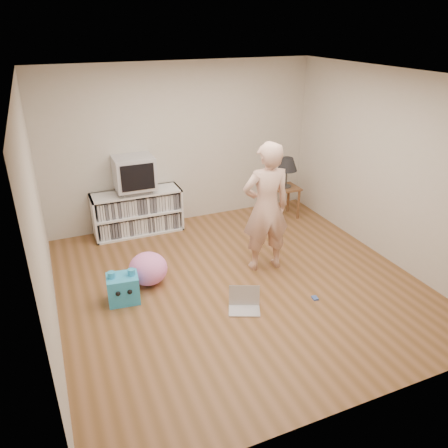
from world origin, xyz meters
TOP-DOWN VIEW (x-y plane):
  - ground at (0.00, 0.00)m, footprint 4.50×4.50m
  - walls at (0.00, 0.00)m, footprint 4.52×4.52m
  - ceiling at (0.00, 0.00)m, footprint 4.50×4.50m
  - media_unit at (-0.86, 2.04)m, footprint 1.40×0.45m
  - dvd_deck at (-0.86, 2.02)m, footprint 0.45×0.35m
  - crt_tv at (-0.86, 2.02)m, footprint 0.60×0.53m
  - side_table at (1.64, 1.65)m, footprint 0.42×0.42m
  - table_lamp at (1.64, 1.65)m, footprint 0.34×0.34m
  - person at (0.50, 0.25)m, footprint 0.70×0.50m
  - laptop at (-0.17, -0.52)m, footprint 0.46×0.42m
  - playing_cards at (0.72, -0.70)m, footprint 0.08×0.10m
  - plush_blue at (-1.47, 0.18)m, footprint 0.40×0.36m
  - plush_pink at (-1.09, 0.47)m, footprint 0.65×0.65m

SIDE VIEW (x-z plane):
  - ground at x=0.00m, z-range 0.00..0.00m
  - playing_cards at x=0.72m, z-range 0.00..0.02m
  - laptop at x=-0.17m, z-range -0.06..0.20m
  - plush_blue at x=-1.47m, z-range -0.03..0.40m
  - plush_pink at x=-1.09m, z-range 0.00..0.43m
  - media_unit at x=-0.86m, z-range 0.00..0.70m
  - side_table at x=1.64m, z-range 0.14..0.69m
  - dvd_deck at x=-0.86m, z-range 0.70..0.77m
  - person at x=0.50m, z-range 0.00..1.79m
  - table_lamp at x=1.64m, z-range 0.68..1.20m
  - crt_tv at x=-0.86m, z-range 0.77..1.27m
  - walls at x=0.00m, z-range 0.00..2.60m
  - ceiling at x=0.00m, z-range 2.60..2.60m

